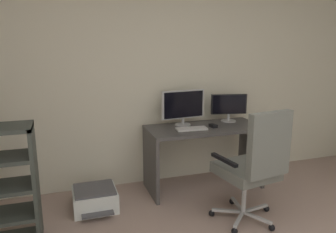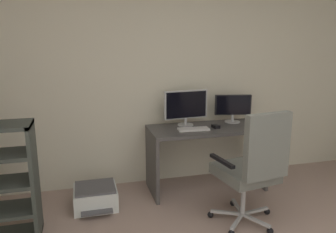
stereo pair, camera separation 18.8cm
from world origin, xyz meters
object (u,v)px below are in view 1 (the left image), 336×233
(computer_mouse, at_px, (213,126))
(printer, at_px, (95,199))
(monitor_secondary, at_px, (229,106))
(keyboard, at_px, (192,129))
(monitor_main, at_px, (183,106))
(desk, at_px, (204,144))
(office_chair, at_px, (254,164))

(computer_mouse, relative_size, printer, 0.21)
(monitor_secondary, distance_m, keyboard, 0.64)
(monitor_main, bearing_deg, desk, -34.25)
(desk, xyz_separation_m, keyboard, (-0.19, -0.08, 0.21))
(monitor_main, distance_m, keyboard, 0.31)
(monitor_secondary, bearing_deg, computer_mouse, -146.29)
(computer_mouse, distance_m, office_chair, 0.85)
(desk, height_order, printer, desk)
(computer_mouse, height_order, printer, computer_mouse)
(monitor_main, height_order, computer_mouse, monitor_main)
(printer, bearing_deg, keyboard, 3.71)
(monitor_main, bearing_deg, keyboard, -85.25)
(monitor_secondary, relative_size, printer, 0.89)
(office_chair, bearing_deg, monitor_main, 105.60)
(monitor_secondary, height_order, office_chair, office_chair)
(computer_mouse, bearing_deg, office_chair, -96.99)
(monitor_main, xyz_separation_m, keyboard, (0.02, -0.22, -0.22))
(monitor_secondary, relative_size, office_chair, 0.39)
(keyboard, bearing_deg, desk, 26.26)
(desk, relative_size, computer_mouse, 13.10)
(desk, bearing_deg, printer, -173.37)
(monitor_secondary, xyz_separation_m, office_chair, (-0.30, -1.04, -0.32))
(keyboard, height_order, computer_mouse, computer_mouse)
(desk, bearing_deg, office_chair, -84.83)
(computer_mouse, bearing_deg, printer, 176.73)
(office_chair, bearing_deg, keyboard, 108.36)
(monitor_main, relative_size, computer_mouse, 5.21)
(monitor_main, relative_size, monitor_secondary, 1.22)
(monitor_secondary, height_order, computer_mouse, monitor_secondary)
(desk, distance_m, monitor_secondary, 0.56)
(monitor_secondary, xyz_separation_m, printer, (-1.65, -0.29, -0.81))
(printer, bearing_deg, monitor_main, 15.30)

